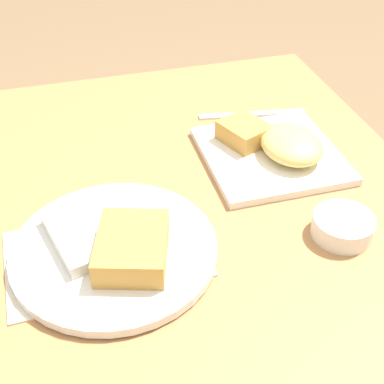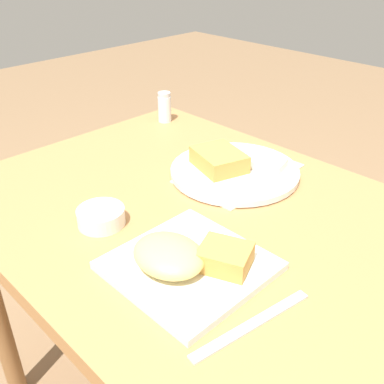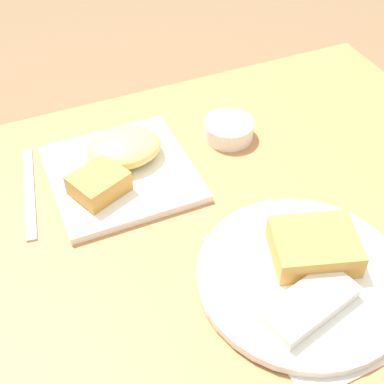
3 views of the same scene
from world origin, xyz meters
TOP-DOWN VIEW (x-y plane):
  - dining_table at (0.00, 0.00)m, footprint 1.01×0.74m
  - menu_card at (-0.05, 0.18)m, footprint 0.18×0.28m
  - plate_square_near at (0.11, -0.15)m, footprint 0.23×0.23m
  - plate_oval_far at (-0.06, 0.16)m, footprint 0.29×0.29m
  - sauce_ramekin at (-0.10, -0.17)m, footprint 0.09×0.09m
  - butter_knife at (0.26, -0.17)m, footprint 0.05×0.21m

SIDE VIEW (x-z plane):
  - dining_table at x=0.00m, z-range 0.26..0.97m
  - menu_card at x=-0.05m, z-range 0.70..0.71m
  - butter_knife at x=0.26m, z-range 0.70..0.71m
  - sauce_ramekin at x=-0.10m, z-range 0.71..0.74m
  - plate_oval_far at x=-0.06m, z-range 0.70..0.75m
  - plate_square_near at x=0.11m, z-range 0.70..0.75m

